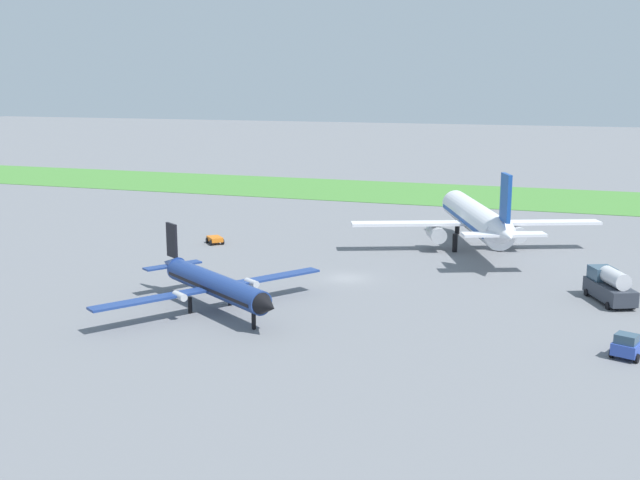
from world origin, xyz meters
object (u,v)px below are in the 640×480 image
object	(u,v)px
fuel_truck_near_gate	(610,286)
pushback_tug_midfield	(629,345)
baggage_cart_by_runway	(215,239)
airplane_midfield_jet	(476,219)
airplane_foreground_turboprop	(213,284)

from	to	relation	value
fuel_truck_near_gate	pushback_tug_midfield	xyz separation A→B (m)	(1.15, -15.10, -0.67)
pushback_tug_midfield	baggage_cart_by_runway	distance (m)	54.99
pushback_tug_midfield	baggage_cart_by_runway	bearing A→B (deg)	-99.78
airplane_midfield_jet	pushback_tug_midfield	distance (m)	37.88
airplane_foreground_turboprop	pushback_tug_midfield	bearing A→B (deg)	32.81
baggage_cart_by_runway	fuel_truck_near_gate	bearing A→B (deg)	-148.11
airplane_foreground_turboprop	fuel_truck_near_gate	world-z (taller)	airplane_foreground_turboprop
airplane_foreground_turboprop	fuel_truck_near_gate	size ratio (longest dim) A/B	2.85
airplane_midfield_jet	baggage_cart_by_runway	distance (m)	32.62
fuel_truck_near_gate	pushback_tug_midfield	size ratio (longest dim) A/B	1.73
airplane_foreground_turboprop	airplane_midfield_jet	xyz separation A→B (m)	(18.56, 33.56, 1.37)
airplane_midfield_jet	pushback_tug_midfield	xyz separation A→B (m)	(16.14, -34.14, -2.95)
airplane_foreground_turboprop	airplane_midfield_jet	size ratio (longest dim) A/B	0.68
airplane_foreground_turboprop	baggage_cart_by_runway	size ratio (longest dim) A/B	6.74
fuel_truck_near_gate	baggage_cart_by_runway	world-z (taller)	fuel_truck_near_gate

